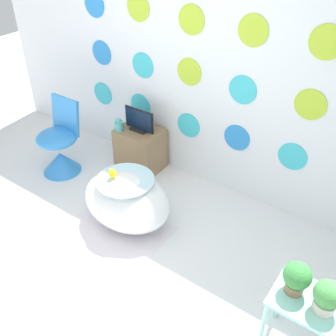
% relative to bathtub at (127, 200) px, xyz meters
% --- Properties ---
extents(ground_plane, '(12.00, 12.00, 0.00)m').
position_rel_bathtub_xyz_m(ground_plane, '(-0.01, -0.82, -0.26)').
color(ground_plane, white).
extents(wall_back_dotted, '(5.15, 0.05, 2.60)m').
position_rel_bathtub_xyz_m(wall_back_dotted, '(-0.01, 1.02, 1.04)').
color(wall_back_dotted, white).
rests_on(wall_back_dotted, ground_plane).
extents(rug, '(0.91, 0.71, 0.01)m').
position_rel_bathtub_xyz_m(rug, '(-0.00, -0.16, -0.25)').
color(rug, silver).
rests_on(rug, ground_plane).
extents(bathtub, '(0.86, 0.64, 0.51)m').
position_rel_bathtub_xyz_m(bathtub, '(0.00, 0.00, 0.00)').
color(bathtub, white).
rests_on(bathtub, ground_plane).
extents(rubber_duck, '(0.08, 0.08, 0.09)m').
position_rel_bathtub_xyz_m(rubber_duck, '(-0.10, -0.05, 0.30)').
color(rubber_duck, yellow).
rests_on(rubber_duck, bathtub).
extents(chair, '(0.44, 0.44, 0.82)m').
position_rel_bathtub_xyz_m(chair, '(-1.14, 0.22, 0.02)').
color(chair, '#338CE0').
rests_on(chair, ground_plane).
extents(tv_cabinet, '(0.49, 0.38, 0.47)m').
position_rel_bathtub_xyz_m(tv_cabinet, '(-0.47, 0.78, -0.02)').
color(tv_cabinet, '#8E704C').
rests_on(tv_cabinet, ground_plane).
extents(tv, '(0.37, 0.12, 0.25)m').
position_rel_bathtub_xyz_m(tv, '(-0.47, 0.79, 0.32)').
color(tv, black).
rests_on(tv, tv_cabinet).
extents(vase, '(0.10, 0.10, 0.13)m').
position_rel_bathtub_xyz_m(vase, '(-0.65, 0.66, 0.27)').
color(vase, '#51B2AD').
rests_on(vase, tv_cabinet).
extents(side_table, '(0.43, 0.36, 0.52)m').
position_rel_bathtub_xyz_m(side_table, '(1.74, -0.31, 0.16)').
color(side_table, '#99E0D8').
rests_on(side_table, ground_plane).
extents(potted_plant_left, '(0.18, 0.18, 0.23)m').
position_rel_bathtub_xyz_m(potted_plant_left, '(1.64, -0.30, 0.39)').
color(potted_plant_left, '#8C6B4C').
rests_on(potted_plant_left, side_table).
extents(potted_plant_right, '(0.17, 0.17, 0.23)m').
position_rel_bathtub_xyz_m(potted_plant_right, '(1.84, -0.33, 0.39)').
color(potted_plant_right, beige).
rests_on(potted_plant_right, side_table).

